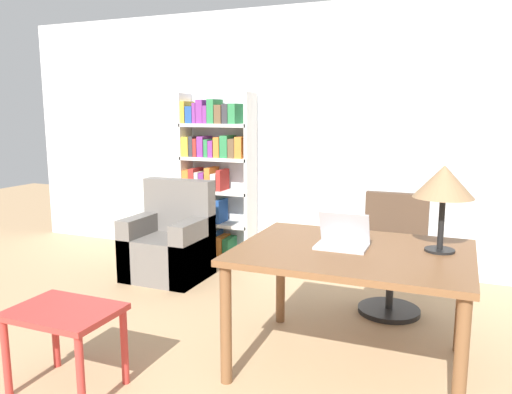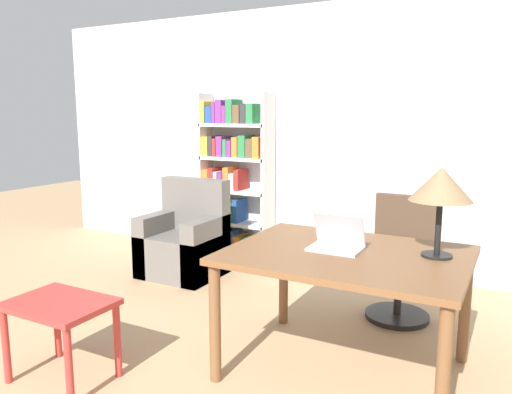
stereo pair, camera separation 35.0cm
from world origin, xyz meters
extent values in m
cube|color=silver|center=(0.00, 4.53, 1.35)|extent=(8.00, 0.06, 2.70)
cube|color=brown|center=(0.51, 2.44, 0.76)|extent=(1.41, 1.09, 0.04)
cylinder|color=brown|center=(-0.14, 1.96, 0.37)|extent=(0.07, 0.07, 0.74)
cylinder|color=brown|center=(1.15, 1.96, 0.37)|extent=(0.07, 0.07, 0.74)
cylinder|color=brown|center=(-0.14, 2.93, 0.37)|extent=(0.07, 0.07, 0.74)
cylinder|color=brown|center=(1.15, 2.93, 0.37)|extent=(0.07, 0.07, 0.74)
cube|color=#B2B2B7|center=(0.43, 2.44, 0.78)|extent=(0.32, 0.22, 0.02)
cube|color=#B2B2B7|center=(0.43, 2.51, 0.89)|extent=(0.32, 0.10, 0.20)
cube|color=#19233D|center=(0.43, 2.51, 0.90)|extent=(0.28, 0.08, 0.18)
cylinder|color=black|center=(1.00, 2.60, 0.78)|extent=(0.18, 0.18, 0.01)
cylinder|color=black|center=(1.00, 2.60, 0.95)|extent=(0.04, 0.04, 0.32)
cone|color=#93704C|center=(1.00, 2.60, 1.21)|extent=(0.36, 0.36, 0.20)
cylinder|color=black|center=(0.62, 3.42, 0.02)|extent=(0.50, 0.50, 0.04)
cylinder|color=#262626|center=(0.62, 3.42, 0.22)|extent=(0.06, 0.06, 0.35)
cube|color=#4C3828|center=(0.62, 3.42, 0.44)|extent=(0.54, 0.54, 0.10)
cube|color=#4C3828|center=(0.62, 3.65, 0.72)|extent=(0.51, 0.08, 0.46)
cube|color=#B2332D|center=(-0.96, 1.53, 0.48)|extent=(0.61, 0.44, 0.04)
cylinder|color=#B2332D|center=(-1.23, 1.34, 0.23)|extent=(0.04, 0.04, 0.47)
cylinder|color=#B2332D|center=(-0.70, 1.34, 0.23)|extent=(0.04, 0.04, 0.47)
cylinder|color=#B2332D|center=(-1.23, 1.72, 0.23)|extent=(0.04, 0.04, 0.47)
cylinder|color=#B2332D|center=(-0.70, 1.72, 0.23)|extent=(0.04, 0.04, 0.47)
cube|color=#66605B|center=(-1.51, 3.48, 0.21)|extent=(0.74, 0.64, 0.42)
cube|color=#66605B|center=(-1.51, 3.73, 0.69)|extent=(0.74, 0.16, 0.53)
cube|color=#66605B|center=(-1.81, 3.48, 0.30)|extent=(0.16, 0.64, 0.61)
cube|color=#66605B|center=(-1.22, 3.48, 0.30)|extent=(0.16, 0.64, 0.61)
cube|color=white|center=(-1.79, 4.34, 0.91)|extent=(0.04, 0.28, 1.82)
cube|color=white|center=(-0.99, 4.34, 0.91)|extent=(0.04, 0.28, 1.82)
cube|color=white|center=(-1.39, 4.34, 0.02)|extent=(0.80, 0.28, 0.04)
cube|color=#2D7F47|center=(-1.75, 4.34, 0.15)|extent=(0.06, 0.24, 0.22)
cube|color=#333338|center=(-1.67, 4.34, 0.14)|extent=(0.06, 0.24, 0.21)
cube|color=brown|center=(-1.61, 4.34, 0.14)|extent=(0.04, 0.24, 0.21)
cube|color=#234C99|center=(-1.55, 4.34, 0.16)|extent=(0.06, 0.24, 0.25)
cube|color=orange|center=(-1.48, 4.34, 0.13)|extent=(0.09, 0.24, 0.20)
cube|color=#234C99|center=(-1.40, 4.34, 0.17)|extent=(0.04, 0.24, 0.26)
cube|color=orange|center=(-1.34, 4.34, 0.14)|extent=(0.08, 0.24, 0.21)
cube|color=#2D7F47|center=(-1.25, 4.34, 0.13)|extent=(0.07, 0.24, 0.20)
cube|color=white|center=(-1.39, 4.34, 0.38)|extent=(0.80, 0.28, 0.04)
cube|color=gold|center=(-1.74, 4.34, 0.52)|extent=(0.07, 0.24, 0.24)
cube|color=#333338|center=(-1.68, 4.34, 0.49)|extent=(0.05, 0.24, 0.18)
cube|color=#2D7F47|center=(-1.61, 4.34, 0.51)|extent=(0.08, 0.24, 0.22)
cube|color=brown|center=(-1.54, 4.34, 0.50)|extent=(0.05, 0.24, 0.20)
cube|color=silver|center=(-1.47, 4.34, 0.52)|extent=(0.06, 0.24, 0.23)
cube|color=#2D7F47|center=(-1.41, 4.34, 0.50)|extent=(0.05, 0.24, 0.21)
cube|color=#234C99|center=(-1.35, 4.34, 0.53)|extent=(0.05, 0.24, 0.26)
cube|color=white|center=(-1.39, 4.34, 0.75)|extent=(0.80, 0.28, 0.04)
cube|color=orange|center=(-1.74, 4.34, 0.87)|extent=(0.08, 0.24, 0.21)
cube|color=#B72D28|center=(-1.66, 4.34, 0.88)|extent=(0.06, 0.24, 0.23)
cube|color=silver|center=(-1.60, 4.34, 0.86)|extent=(0.05, 0.24, 0.19)
cube|color=#7F338C|center=(-1.54, 4.34, 0.86)|extent=(0.06, 0.24, 0.19)
cube|color=orange|center=(-1.46, 4.34, 0.89)|extent=(0.07, 0.24, 0.25)
cube|color=silver|center=(-1.39, 4.34, 0.86)|extent=(0.07, 0.24, 0.19)
cube|color=#B72D28|center=(-1.33, 4.34, 0.88)|extent=(0.05, 0.24, 0.23)
cube|color=white|center=(-1.39, 4.34, 1.11)|extent=(0.80, 0.28, 0.04)
cube|color=gold|center=(-1.73, 4.34, 1.24)|extent=(0.08, 0.24, 0.22)
cube|color=#333338|center=(-1.66, 4.34, 1.24)|extent=(0.05, 0.24, 0.23)
cube|color=#B72D28|center=(-1.61, 4.34, 1.23)|extent=(0.04, 0.24, 0.20)
cube|color=#7F338C|center=(-1.55, 4.34, 1.24)|extent=(0.07, 0.24, 0.22)
cube|color=#2D7F47|center=(-1.48, 4.34, 1.23)|extent=(0.05, 0.24, 0.19)
cube|color=#7F338C|center=(-1.42, 4.34, 1.22)|extent=(0.06, 0.24, 0.18)
cube|color=orange|center=(-1.35, 4.34, 1.24)|extent=(0.07, 0.24, 0.22)
cube|color=#2D7F47|center=(-1.26, 4.34, 1.25)|extent=(0.09, 0.24, 0.24)
cube|color=brown|center=(-1.17, 4.34, 1.23)|extent=(0.07, 0.24, 0.21)
cube|color=orange|center=(-1.09, 4.34, 1.24)|extent=(0.08, 0.24, 0.23)
cube|color=white|center=(-1.39, 4.34, 1.48)|extent=(0.80, 0.28, 0.04)
cube|color=gold|center=(-1.75, 4.34, 1.61)|extent=(0.05, 0.24, 0.24)
cube|color=#234C99|center=(-1.68, 4.34, 1.59)|extent=(0.08, 0.24, 0.19)
cube|color=#7F338C|center=(-1.61, 4.34, 1.60)|extent=(0.04, 0.24, 0.22)
cube|color=#7F338C|center=(-1.55, 4.34, 1.62)|extent=(0.08, 0.24, 0.25)
cube|color=#7F338C|center=(-1.48, 4.34, 1.59)|extent=(0.05, 0.24, 0.19)
cube|color=#2D7F47|center=(-1.41, 4.34, 1.62)|extent=(0.08, 0.24, 0.26)
cube|color=brown|center=(-1.33, 4.34, 1.59)|extent=(0.08, 0.24, 0.20)
cube|color=#333338|center=(-1.24, 4.34, 1.60)|extent=(0.07, 0.24, 0.21)
cube|color=#2D7F47|center=(-1.16, 4.34, 1.60)|extent=(0.08, 0.24, 0.21)
camera|label=1|loc=(1.09, -0.55, 1.61)|focal=35.00mm
camera|label=2|loc=(1.41, -0.40, 1.61)|focal=35.00mm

